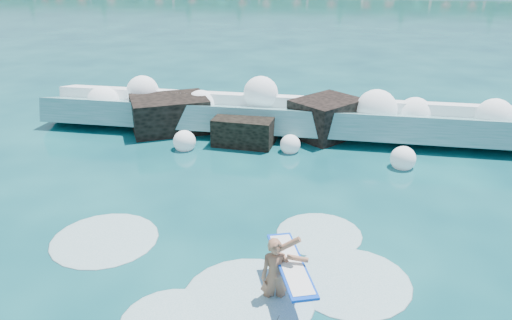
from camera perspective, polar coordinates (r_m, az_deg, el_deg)
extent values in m
plane|color=#083643|center=(11.92, -8.94, -8.52)|extent=(200.00, 200.00, 0.00)
cube|color=teal|center=(18.20, 2.99, 4.53)|extent=(17.68, 2.69, 1.48)
cube|color=silver|center=(18.83, 3.33, 6.56)|extent=(17.68, 1.25, 0.69)
cube|color=black|center=(18.68, -9.83, 4.90)|extent=(3.31, 3.03, 1.45)
cube|color=black|center=(17.20, -1.23, 3.27)|extent=(2.11, 1.69, 1.12)
cube|color=black|center=(17.98, 8.02, 4.46)|extent=(2.79, 2.86, 1.56)
imported|color=#A2684B|center=(9.60, 2.22, -13.13)|extent=(0.65, 0.51, 1.55)
cube|color=blue|center=(9.46, 4.01, -11.80)|extent=(1.19, 2.16, 0.05)
cube|color=white|center=(9.45, 4.01, -11.73)|extent=(1.05, 1.96, 0.05)
sphere|color=white|center=(19.82, -17.05, 6.34)|extent=(1.21, 1.21, 1.21)
sphere|color=white|center=(19.75, -12.81, 7.63)|extent=(1.23, 1.23, 1.23)
sphere|color=white|center=(18.99, -6.30, 6.21)|extent=(1.17, 1.17, 1.17)
sphere|color=white|center=(18.51, 0.55, 7.61)|extent=(1.28, 1.28, 1.28)
sphere|color=white|center=(18.05, 6.08, 5.13)|extent=(0.92, 0.92, 0.92)
sphere|color=white|center=(17.98, 13.59, 5.58)|extent=(1.44, 1.44, 1.44)
sphere|color=white|center=(18.62, 17.66, 5.01)|extent=(1.21, 1.21, 1.21)
sphere|color=white|center=(18.75, 25.58, 4.47)|extent=(1.25, 1.25, 1.25)
sphere|color=white|center=(16.82, -8.18, 2.11)|extent=(0.76, 0.76, 0.76)
sphere|color=white|center=(16.46, 3.93, 1.77)|extent=(0.67, 0.67, 0.67)
sphere|color=white|center=(15.87, 16.45, 0.14)|extent=(0.78, 0.78, 0.78)
ellipsoid|color=silver|center=(9.94, -0.78, -15.37)|extent=(2.61, 2.61, 0.13)
ellipsoid|color=silver|center=(10.50, 10.77, -13.47)|extent=(2.45, 2.45, 0.12)
ellipsoid|color=silver|center=(12.15, -16.91, -8.67)|extent=(2.47, 2.47, 0.12)
ellipsoid|color=silver|center=(11.93, 7.22, -8.38)|extent=(2.03, 2.03, 0.10)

